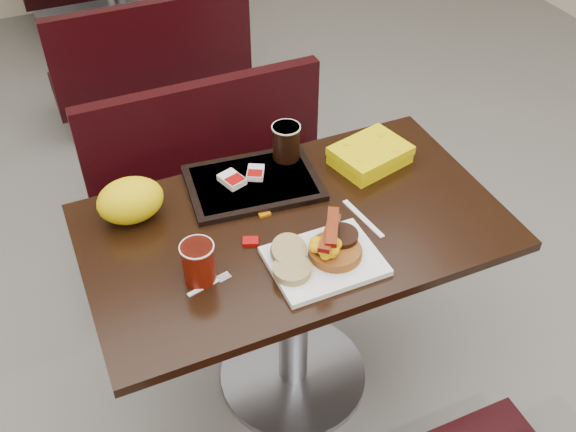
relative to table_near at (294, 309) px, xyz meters
name	(u,v)px	position (x,y,z in m)	size (l,w,h in m)	color
floor	(293,376)	(0.00, 0.00, -0.38)	(6.00, 7.00, 0.01)	gray
table_near	(294,309)	(0.00, 0.00, 0.00)	(1.20, 0.70, 0.75)	black
bench_near_n	(222,188)	(0.00, 0.70, -0.02)	(1.00, 0.46, 0.72)	black
table_far	(116,0)	(0.00, 2.60, 0.00)	(1.20, 0.70, 0.75)	black
bench_far_s	(146,55)	(0.00, 1.90, -0.02)	(1.00, 0.46, 0.72)	black
platter	(324,261)	(0.01, -0.18, 0.38)	(0.29, 0.23, 0.02)	white
pancake_stack	(336,250)	(0.04, -0.18, 0.41)	(0.15, 0.15, 0.03)	brown
sausage_patty	(341,235)	(0.07, -0.15, 0.43)	(0.09, 0.09, 0.01)	black
scrambled_eggs	(328,244)	(0.02, -0.18, 0.45)	(0.10, 0.08, 0.05)	#F4C004
bacon_strips	(330,232)	(0.02, -0.17, 0.48)	(0.17, 0.07, 0.01)	#4E0605
muffin_bottom	(292,270)	(-0.09, -0.19, 0.40)	(0.10, 0.10, 0.02)	tan
muffin_top	(289,251)	(-0.08, -0.13, 0.42)	(0.10, 0.10, 0.02)	tan
coffee_cup_near	(199,263)	(-0.31, -0.10, 0.43)	(0.08, 0.08, 0.12)	maroon
fork	(203,288)	(-0.32, -0.13, 0.38)	(0.13, 0.02, 0.00)	white
knife	(363,218)	(0.19, -0.06, 0.38)	(0.18, 0.02, 0.00)	white
condiment_syrup	(264,213)	(-0.07, 0.07, 0.38)	(0.03, 0.03, 0.01)	#B05307
condiment_ketchup	(251,241)	(-0.14, -0.03, 0.38)	(0.04, 0.03, 0.01)	#8C0504
tray	(253,183)	(-0.04, 0.21, 0.38)	(0.40, 0.28, 0.02)	black
hashbrown_sleeve_left	(232,180)	(-0.11, 0.23, 0.40)	(0.06, 0.08, 0.02)	silver
hashbrown_sleeve_right	(256,173)	(-0.03, 0.23, 0.40)	(0.05, 0.07, 0.02)	silver
coffee_cup_far	(286,142)	(0.10, 0.28, 0.45)	(0.08, 0.08, 0.12)	black
clamshell	(370,155)	(0.34, 0.17, 0.41)	(0.23, 0.17, 0.06)	#DEC103
paper_bag	(130,200)	(-0.42, 0.21, 0.44)	(0.19, 0.14, 0.13)	#FFF008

